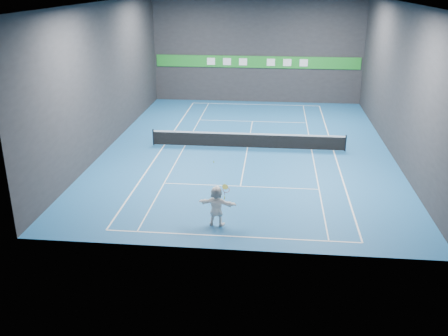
# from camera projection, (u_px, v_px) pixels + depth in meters

# --- Properties ---
(ground) EXTENTS (26.00, 26.00, 0.00)m
(ground) POSITION_uv_depth(u_px,v_px,m) (248.00, 148.00, 32.31)
(ground) COLOR #1A5690
(ground) RESTS_ON ground
(ceiling) EXTENTS (26.00, 26.00, 0.00)m
(ceiling) POSITION_uv_depth(u_px,v_px,m) (250.00, 2.00, 29.09)
(ceiling) COLOR black
(ceiling) RESTS_ON ground
(wall_back) EXTENTS (18.00, 0.10, 9.00)m
(wall_back) POSITION_uv_depth(u_px,v_px,m) (257.00, 50.00, 42.78)
(wall_back) COLOR #262628
(wall_back) RESTS_ON ground
(wall_front) EXTENTS (18.00, 0.10, 9.00)m
(wall_front) POSITION_uv_depth(u_px,v_px,m) (229.00, 144.00, 18.62)
(wall_front) COLOR #262628
(wall_front) RESTS_ON ground
(wall_left) EXTENTS (0.10, 26.00, 9.00)m
(wall_left) POSITION_uv_depth(u_px,v_px,m) (107.00, 76.00, 31.56)
(wall_left) COLOR #262628
(wall_left) RESTS_ON ground
(wall_right) EXTENTS (0.10, 26.00, 9.00)m
(wall_right) POSITION_uv_depth(u_px,v_px,m) (399.00, 82.00, 29.84)
(wall_right) COLOR #262628
(wall_right) RESTS_ON ground
(baseline_near) EXTENTS (10.98, 0.08, 0.01)m
(baseline_near) POSITION_uv_depth(u_px,v_px,m) (231.00, 236.00, 21.26)
(baseline_near) COLOR white
(baseline_near) RESTS_ON ground
(baseline_far) EXTENTS (10.98, 0.08, 0.01)m
(baseline_far) POSITION_uv_depth(u_px,v_px,m) (256.00, 104.00, 43.36)
(baseline_far) COLOR white
(baseline_far) RESTS_ON ground
(sideline_doubles_left) EXTENTS (0.08, 23.78, 0.01)m
(sideline_doubles_left) POSITION_uv_depth(u_px,v_px,m) (164.00, 145.00, 32.83)
(sideline_doubles_left) COLOR white
(sideline_doubles_left) RESTS_ON ground
(sideline_doubles_right) EXTENTS (0.08, 23.78, 0.01)m
(sideline_doubles_right) POSITION_uv_depth(u_px,v_px,m) (333.00, 151.00, 31.78)
(sideline_doubles_right) COLOR white
(sideline_doubles_right) RESTS_ON ground
(sideline_singles_left) EXTENTS (0.06, 23.78, 0.01)m
(sideline_singles_left) POSITION_uv_depth(u_px,v_px,m) (185.00, 146.00, 32.70)
(sideline_singles_left) COLOR white
(sideline_singles_left) RESTS_ON ground
(sideline_singles_right) EXTENTS (0.06, 23.78, 0.01)m
(sideline_singles_right) POSITION_uv_depth(u_px,v_px,m) (312.00, 150.00, 31.92)
(sideline_singles_right) COLOR white
(sideline_singles_right) RESTS_ON ground
(service_line_near) EXTENTS (8.23, 0.06, 0.01)m
(service_line_near) POSITION_uv_depth(u_px,v_px,m) (240.00, 186.00, 26.36)
(service_line_near) COLOR white
(service_line_near) RESTS_ON ground
(service_line_far) EXTENTS (8.23, 0.06, 0.01)m
(service_line_far) POSITION_uv_depth(u_px,v_px,m) (252.00, 121.00, 38.25)
(service_line_far) COLOR white
(service_line_far) RESTS_ON ground
(center_service_line) EXTENTS (0.06, 12.80, 0.01)m
(center_service_line) POSITION_uv_depth(u_px,v_px,m) (248.00, 148.00, 32.31)
(center_service_line) COLOR white
(center_service_line) RESTS_ON ground
(player) EXTENTS (1.79, 0.78, 1.86)m
(player) POSITION_uv_depth(u_px,v_px,m) (217.00, 206.00, 21.93)
(player) COLOR white
(player) RESTS_ON ground
(tennis_ball) EXTENTS (0.06, 0.06, 0.06)m
(tennis_ball) POSITION_uv_depth(u_px,v_px,m) (214.00, 162.00, 21.17)
(tennis_ball) COLOR #CBF428
(tennis_ball) RESTS_ON player
(tennis_net) EXTENTS (12.50, 0.10, 1.07)m
(tennis_net) POSITION_uv_depth(u_px,v_px,m) (248.00, 140.00, 32.12)
(tennis_net) COLOR black
(tennis_net) RESTS_ON ground
(sponsor_banner) EXTENTS (17.64, 0.11, 1.00)m
(sponsor_banner) POSITION_uv_depth(u_px,v_px,m) (257.00, 62.00, 43.08)
(sponsor_banner) COLOR #1E8A28
(sponsor_banner) RESTS_ON wall_back
(tennis_racket) EXTENTS (0.44, 0.37, 0.74)m
(tennis_racket) POSITION_uv_depth(u_px,v_px,m) (226.00, 191.00, 21.67)
(tennis_racket) COLOR red
(tennis_racket) RESTS_ON player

